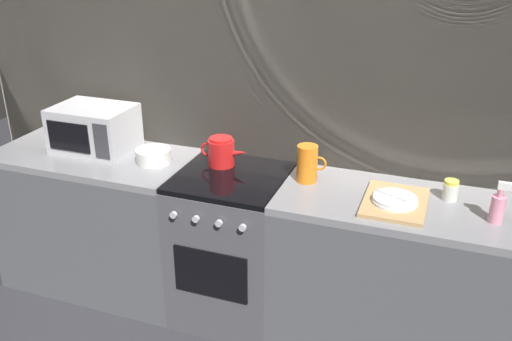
% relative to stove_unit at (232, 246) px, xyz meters
% --- Properties ---
extents(ground_plane, '(8.00, 8.00, 0.00)m').
position_rel_stove_unit_xyz_m(ground_plane, '(0.00, 0.00, -0.45)').
color(ground_plane, '#2D2D33').
extents(back_wall, '(3.60, 0.05, 2.40)m').
position_rel_stove_unit_xyz_m(back_wall, '(0.00, 0.32, 0.75)').
color(back_wall, '#A39989').
rests_on(back_wall, ground_plane).
extents(counter_left, '(1.20, 0.60, 0.90)m').
position_rel_stove_unit_xyz_m(counter_left, '(-0.90, 0.00, 0.00)').
color(counter_left, '#515459').
rests_on(counter_left, ground_plane).
extents(stove_unit, '(0.60, 0.63, 0.90)m').
position_rel_stove_unit_xyz_m(stove_unit, '(0.00, 0.00, 0.00)').
color(stove_unit, '#4C4C51').
rests_on(stove_unit, ground_plane).
extents(counter_right, '(1.20, 0.60, 0.90)m').
position_rel_stove_unit_xyz_m(counter_right, '(0.90, 0.00, 0.00)').
color(counter_right, '#515459').
rests_on(counter_right, ground_plane).
extents(microwave, '(0.46, 0.35, 0.27)m').
position_rel_stove_unit_xyz_m(microwave, '(-0.91, 0.07, 0.59)').
color(microwave, '#B2B2B7').
rests_on(microwave, counter_left).
extents(kettle, '(0.28, 0.15, 0.17)m').
position_rel_stove_unit_xyz_m(kettle, '(-0.10, 0.11, 0.53)').
color(kettle, red).
rests_on(kettle, stove_unit).
extents(mixing_bowl, '(0.20, 0.20, 0.08)m').
position_rel_stove_unit_xyz_m(mixing_bowl, '(-0.48, 0.01, 0.49)').
color(mixing_bowl, silver).
rests_on(mixing_bowl, counter_left).
extents(pitcher, '(0.16, 0.11, 0.20)m').
position_rel_stove_unit_xyz_m(pitcher, '(0.41, 0.07, 0.55)').
color(pitcher, orange).
rests_on(pitcher, counter_right).
extents(dish_pile, '(0.30, 0.40, 0.06)m').
position_rel_stove_unit_xyz_m(dish_pile, '(0.89, -0.05, 0.47)').
color(dish_pile, tan).
rests_on(dish_pile, counter_right).
extents(spice_jar, '(0.08, 0.08, 0.10)m').
position_rel_stove_unit_xyz_m(spice_jar, '(1.13, 0.10, 0.50)').
color(spice_jar, silver).
rests_on(spice_jar, counter_right).
extents(spray_bottle, '(0.08, 0.06, 0.20)m').
position_rel_stove_unit_xyz_m(spray_bottle, '(1.34, -0.06, 0.53)').
color(spray_bottle, pink).
rests_on(spray_bottle, counter_right).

